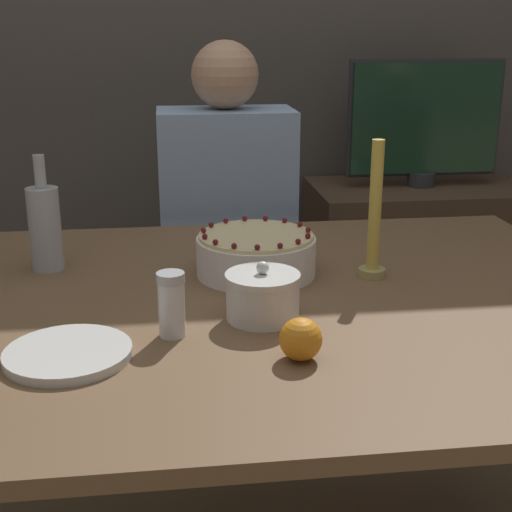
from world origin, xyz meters
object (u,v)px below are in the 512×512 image
(cake, at_px, (256,254))
(candle, at_px, (374,222))
(sugar_bowl, at_px, (263,296))
(tv_monitor, at_px, (425,121))
(bottle, at_px, (45,227))
(sugar_shaker, at_px, (171,304))
(person_man_blue_shirt, at_px, (228,273))

(cake, distance_m, candle, 0.27)
(sugar_bowl, height_order, tv_monitor, tv_monitor)
(tv_monitor, bearing_deg, bottle, -143.04)
(cake, height_order, sugar_bowl, sugar_bowl)
(sugar_shaker, bearing_deg, person_man_blue_shirt, 79.23)
(sugar_shaker, height_order, person_man_blue_shirt, person_man_blue_shirt)
(sugar_bowl, distance_m, candle, 0.35)
(candle, height_order, tv_monitor, tv_monitor)
(bottle, relative_size, tv_monitor, 0.46)
(sugar_shaker, xyz_separation_m, person_man_blue_shirt, (0.18, 0.93, -0.27))
(sugar_shaker, xyz_separation_m, bottle, (-0.27, 0.40, 0.04))
(sugar_shaker, relative_size, bottle, 0.45)
(candle, relative_size, bottle, 1.15)
(cake, height_order, tv_monitor, tv_monitor)
(sugar_bowl, relative_size, sugar_shaker, 1.19)
(sugar_shaker, height_order, candle, candle)
(candle, relative_size, tv_monitor, 0.54)
(cake, xyz_separation_m, tv_monitor, (0.73, 0.99, 0.15))
(sugar_shaker, distance_m, candle, 0.51)
(sugar_bowl, height_order, candle, candle)
(cake, height_order, candle, candle)
(sugar_bowl, relative_size, tv_monitor, 0.25)
(person_man_blue_shirt, height_order, tv_monitor, person_man_blue_shirt)
(cake, relative_size, bottle, 1.01)
(sugar_bowl, relative_size, person_man_blue_shirt, 0.11)
(bottle, height_order, person_man_blue_shirt, person_man_blue_shirt)
(cake, relative_size, sugar_bowl, 1.86)
(bottle, bearing_deg, cake, -11.19)
(candle, xyz_separation_m, bottle, (-0.71, 0.14, -0.02))
(cake, height_order, person_man_blue_shirt, person_man_blue_shirt)
(candle, xyz_separation_m, person_man_blue_shirt, (-0.26, 0.67, -0.34))
(cake, distance_m, person_man_blue_shirt, 0.67)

